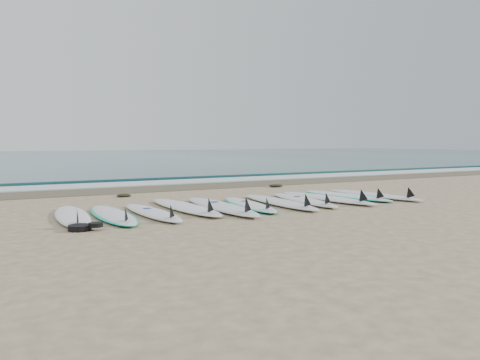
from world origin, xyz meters
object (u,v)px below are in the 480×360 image
surfboard_10 (376,195)px  leash_coil (83,227)px  surfboard_0 (72,216)px  surfboard_5 (250,204)px

surfboard_10 → leash_coil: size_ratio=5.77×
surfboard_10 → leash_coil: surfboard_10 is taller
surfboard_0 → surfboard_5: (3.23, -0.13, -0.01)m
surfboard_0 → leash_coil: size_ratio=5.49×
surfboard_0 → surfboard_10: 6.50m
surfboard_5 → surfboard_10: (3.27, -0.00, 0.01)m
surfboard_5 → leash_coil: surfboard_5 is taller
surfboard_0 → leash_coil: (-0.02, -1.10, -0.01)m
surfboard_5 → leash_coil: bearing=-155.5°
surfboard_0 → surfboard_10: surfboard_10 is taller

